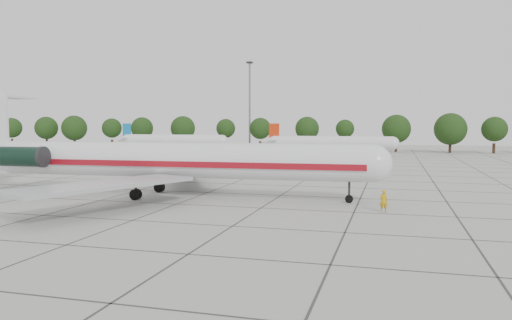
{
  "coord_description": "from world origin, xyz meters",
  "views": [
    {
      "loc": [
        11.05,
        -49.62,
        7.36
      ],
      "look_at": [
        -3.01,
        1.27,
        3.5
      ],
      "focal_mm": 35.0,
      "sensor_mm": 36.0,
      "label": 1
    }
  ],
  "objects_px": {
    "ground_crew": "(384,201)",
    "main_airliner": "(154,159)",
    "bg_airliner_c": "(330,143)",
    "bg_airliner_b": "(172,141)",
    "floodlight_mast": "(250,100)"
  },
  "relations": [
    {
      "from": "ground_crew",
      "to": "floodlight_mast",
      "type": "bearing_deg",
      "value": -76.12
    },
    {
      "from": "bg_airliner_b",
      "to": "floodlight_mast",
      "type": "height_order",
      "value": "floodlight_mast"
    },
    {
      "from": "main_airliner",
      "to": "ground_crew",
      "type": "height_order",
      "value": "main_airliner"
    },
    {
      "from": "ground_crew",
      "to": "main_airliner",
      "type": "bearing_deg",
      "value": -16.46
    },
    {
      "from": "main_airliner",
      "to": "ground_crew",
      "type": "bearing_deg",
      "value": -10.53
    },
    {
      "from": "floodlight_mast",
      "to": "bg_airliner_c",
      "type": "bearing_deg",
      "value": -44.71
    },
    {
      "from": "main_airliner",
      "to": "bg_airliner_b",
      "type": "relative_size",
      "value": 1.61
    },
    {
      "from": "ground_crew",
      "to": "bg_airliner_c",
      "type": "distance_m",
      "value": 73.64
    },
    {
      "from": "main_airliner",
      "to": "bg_airliner_b",
      "type": "distance_m",
      "value": 81.18
    },
    {
      "from": "ground_crew",
      "to": "bg_airliner_b",
      "type": "bearing_deg",
      "value": -62.8
    },
    {
      "from": "main_airliner",
      "to": "bg_airliner_b",
      "type": "bearing_deg",
      "value": 111.34
    },
    {
      "from": "main_airliner",
      "to": "bg_airliner_c",
      "type": "bearing_deg",
      "value": 79.96
    },
    {
      "from": "ground_crew",
      "to": "bg_airliner_c",
      "type": "relative_size",
      "value": 0.07
    },
    {
      "from": "main_airliner",
      "to": "floodlight_mast",
      "type": "distance_m",
      "value": 98.06
    },
    {
      "from": "main_airliner",
      "to": "bg_airliner_c",
      "type": "height_order",
      "value": "main_airliner"
    }
  ]
}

